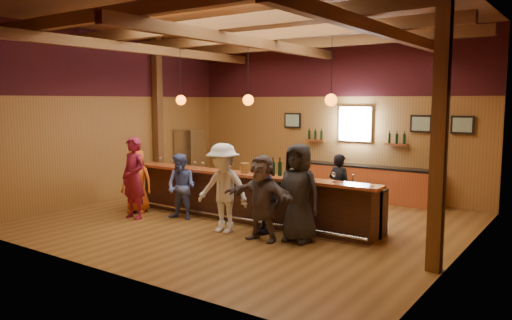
% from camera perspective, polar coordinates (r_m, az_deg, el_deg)
% --- Properties ---
extents(room, '(9.04, 9.00, 4.52)m').
position_cam_1_polar(room, '(11.03, -0.73, 9.53)').
color(room, brown).
rests_on(room, ground).
extents(bar_counter, '(6.30, 1.07, 1.11)m').
position_cam_1_polar(bar_counter, '(11.29, -0.37, -4.26)').
color(bar_counter, black).
rests_on(bar_counter, ground).
extents(back_bar_cabinet, '(4.00, 0.52, 0.95)m').
position_cam_1_polar(back_bar_cabinet, '(13.84, 12.27, -2.55)').
color(back_bar_cabinet, '#903A1A').
rests_on(back_bar_cabinet, ground).
extents(window, '(0.95, 0.09, 0.95)m').
position_cam_1_polar(window, '(14.04, 11.28, 4.07)').
color(window, silver).
rests_on(window, room).
extents(framed_pictures, '(5.35, 0.05, 0.45)m').
position_cam_1_polar(framed_pictures, '(13.70, 14.60, 4.13)').
color(framed_pictures, black).
rests_on(framed_pictures, room).
extents(wine_shelves, '(3.00, 0.18, 0.30)m').
position_cam_1_polar(wine_shelves, '(14.00, 11.13, 2.30)').
color(wine_shelves, '#903A1A').
rests_on(wine_shelves, room).
extents(pendant_lights, '(4.24, 0.24, 1.37)m').
position_cam_1_polar(pendant_lights, '(10.97, -0.90, 6.91)').
color(pendant_lights, black).
rests_on(pendant_lights, room).
extents(stainless_fridge, '(0.70, 0.70, 1.80)m').
position_cam_1_polar(stainless_fridge, '(15.68, -7.52, 0.20)').
color(stainless_fridge, silver).
rests_on(stainless_fridge, ground).
extents(customer_orange, '(0.88, 0.75, 1.53)m').
position_cam_1_polar(customer_orange, '(12.35, -13.45, -2.35)').
color(customer_orange, '#D14F13').
rests_on(customer_orange, ground).
extents(customer_redvest, '(0.70, 0.48, 1.87)m').
position_cam_1_polar(customer_redvest, '(11.70, -13.80, -2.01)').
color(customer_redvest, maroon).
rests_on(customer_redvest, ground).
extents(customer_denim, '(0.80, 0.66, 1.50)m').
position_cam_1_polar(customer_denim, '(11.40, -8.53, -3.06)').
color(customer_denim, '#5565AA').
rests_on(customer_denim, ground).
extents(customer_white, '(1.23, 0.76, 1.83)m').
position_cam_1_polar(customer_white, '(10.18, -3.78, -3.23)').
color(customer_white, white).
rests_on(customer_white, ground).
extents(customer_navy, '(0.96, 0.75, 1.52)m').
position_cam_1_polar(customer_navy, '(10.14, 0.89, -4.18)').
color(customer_navy, black).
rests_on(customer_navy, ground).
extents(customer_brown, '(1.56, 0.51, 1.67)m').
position_cam_1_polar(customer_brown, '(9.59, 0.67, -4.33)').
color(customer_brown, '#5A4A48').
rests_on(customer_brown, ground).
extents(customer_dark, '(0.93, 0.61, 1.89)m').
position_cam_1_polar(customer_dark, '(9.53, 4.86, -3.76)').
color(customer_dark, '#232326').
rests_on(customer_dark, ground).
extents(bartender, '(0.60, 0.45, 1.51)m').
position_cam_1_polar(bartender, '(11.37, 9.50, -3.07)').
color(bartender, black).
rests_on(bartender, ground).
extents(ice_bucket, '(0.20, 0.20, 0.22)m').
position_cam_1_polar(ice_bucket, '(10.93, -1.28, -0.92)').
color(ice_bucket, brown).
rests_on(ice_bucket, bar_counter).
extents(bottle_a, '(0.08, 0.08, 0.38)m').
position_cam_1_polar(bottle_a, '(10.62, 1.96, -0.93)').
color(bottle_a, black).
rests_on(bottle_a, bar_counter).
extents(bottle_b, '(0.09, 0.09, 0.39)m').
position_cam_1_polar(bottle_b, '(10.52, 2.74, -0.99)').
color(bottle_b, black).
rests_on(bottle_b, bar_counter).
extents(glass_a, '(0.09, 0.09, 0.20)m').
position_cam_1_polar(glass_a, '(12.56, -10.89, 0.13)').
color(glass_a, silver).
rests_on(glass_a, bar_counter).
extents(glass_b, '(0.07, 0.07, 0.16)m').
position_cam_1_polar(glass_b, '(12.28, -9.63, -0.14)').
color(glass_b, silver).
rests_on(glass_b, bar_counter).
extents(glass_c, '(0.08, 0.08, 0.17)m').
position_cam_1_polar(glass_c, '(11.79, -7.01, -0.34)').
color(glass_c, silver).
rests_on(glass_c, bar_counter).
extents(glass_d, '(0.07, 0.07, 0.17)m').
position_cam_1_polar(glass_d, '(11.62, -6.11, -0.45)').
color(glass_d, silver).
rests_on(glass_d, bar_counter).
extents(glass_e, '(0.09, 0.09, 0.20)m').
position_cam_1_polar(glass_e, '(11.19, -3.00, -0.58)').
color(glass_e, silver).
rests_on(glass_e, bar_counter).
extents(glass_f, '(0.07, 0.07, 0.16)m').
position_cam_1_polar(glass_f, '(10.61, 1.00, -1.13)').
color(glass_f, silver).
rests_on(glass_f, bar_counter).
extents(glass_g, '(0.09, 0.09, 0.19)m').
position_cam_1_polar(glass_g, '(10.24, 4.78, -1.30)').
color(glass_g, silver).
rests_on(glass_g, bar_counter).
extents(glass_h, '(0.09, 0.09, 0.20)m').
position_cam_1_polar(glass_h, '(9.82, 8.83, -1.68)').
color(glass_h, silver).
rests_on(glass_h, bar_counter).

